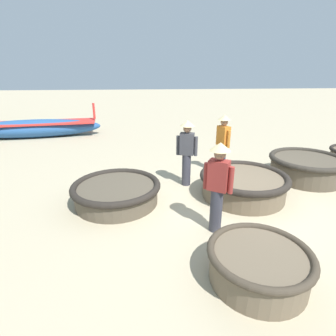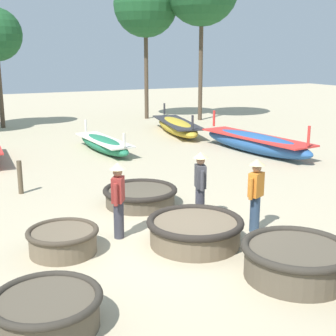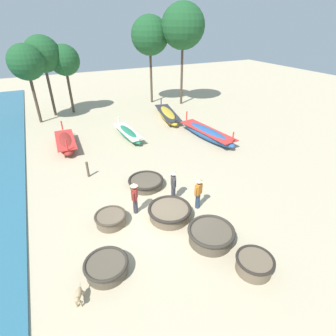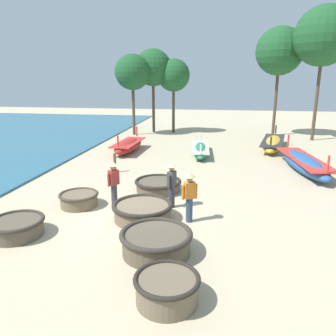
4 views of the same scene
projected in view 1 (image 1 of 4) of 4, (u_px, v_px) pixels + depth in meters
ground_plane at (235, 203)px, 5.83m from camera, size 80.00×80.00×0.00m
coracle_tilted at (306, 167)px, 7.08m from camera, size 1.96×1.96×0.64m
coracle_nearest at (259, 264)px, 3.60m from camera, size 1.44×1.44×0.51m
coracle_far_left at (116, 192)px, 5.78m from camera, size 1.95×1.95×0.48m
coracle_front_left at (243, 184)px, 6.07m from camera, size 2.03×2.03×0.57m
long_boat_blue_hull at (33, 128)px, 11.60m from camera, size 1.94×5.91×1.42m
fisherman_hauling at (223, 140)px, 7.29m from camera, size 0.49×0.36×1.67m
fisherman_with_hat at (218, 182)px, 4.53m from camera, size 0.37×0.46×1.67m
fisherman_by_coracle at (187, 149)px, 6.48m from camera, size 0.36×0.51×1.67m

